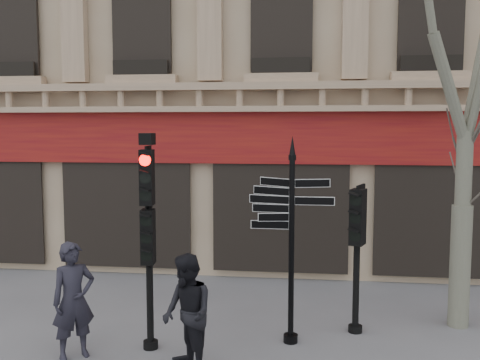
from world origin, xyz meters
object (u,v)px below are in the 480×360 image
at_px(traffic_signal_secondary, 357,233).
at_px(pedestrian_a, 74,300).
at_px(fingerpost, 292,205).
at_px(traffic_signal_main, 149,214).
at_px(pedestrian_b, 187,314).

xyz_separation_m(traffic_signal_secondary, pedestrian_a, (-4.77, -1.71, -0.92)).
distance_m(fingerpost, traffic_signal_main, 2.49).
bearing_deg(pedestrian_b, traffic_signal_main, -168.71).
height_order(traffic_signal_main, pedestrian_a, traffic_signal_main).
distance_m(fingerpost, pedestrian_b, 2.60).
bearing_deg(pedestrian_b, traffic_signal_secondary, 90.16).
height_order(traffic_signal_main, pedestrian_b, traffic_signal_main).
distance_m(pedestrian_a, pedestrian_b, 2.02).
bearing_deg(pedestrian_b, fingerpost, 95.17).
relative_size(fingerpost, traffic_signal_main, 0.99).
relative_size(traffic_signal_secondary, pedestrian_b, 1.45).
relative_size(fingerpost, pedestrian_b, 1.97).
xyz_separation_m(fingerpost, traffic_signal_main, (-2.42, -0.57, -0.12)).
bearing_deg(traffic_signal_secondary, fingerpost, -130.35).
bearing_deg(fingerpost, traffic_signal_secondary, 38.45).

